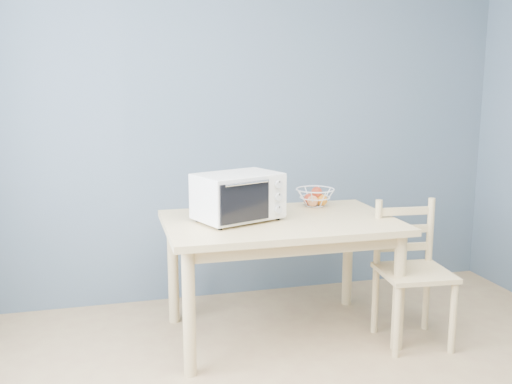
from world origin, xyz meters
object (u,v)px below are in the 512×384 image
object	(u,v)px
toaster_oven	(235,196)
dining_chair	(411,274)
dining_table	(280,235)
fruit_basket	(315,197)

from	to	relation	value
toaster_oven	dining_chair	size ratio (longest dim) A/B	0.67
dining_table	toaster_oven	size ratio (longest dim) A/B	2.43
fruit_basket	toaster_oven	bearing A→B (deg)	-155.43
dining_table	toaster_oven	xyz separation A→B (m)	(-0.27, 0.02, 0.25)
fruit_basket	dining_chair	size ratio (longest dim) A/B	0.36
fruit_basket	dining_chair	xyz separation A→B (m)	(0.42, -0.57, -0.39)
toaster_oven	fruit_basket	size ratio (longest dim) A/B	1.83
fruit_basket	dining_chair	bearing A→B (deg)	-53.56
toaster_oven	dining_chair	xyz separation A→B (m)	(1.03, -0.29, -0.48)
dining_chair	dining_table	bearing A→B (deg)	165.71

